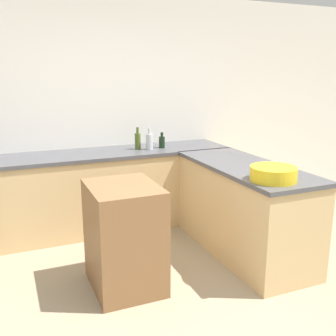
{
  "coord_description": "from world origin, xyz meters",
  "views": [
    {
      "loc": [
        -1.07,
        -2.28,
        1.8
      ],
      "look_at": [
        0.26,
        0.87,
        0.96
      ],
      "focal_mm": 42.0,
      "sensor_mm": 36.0,
      "label": 1
    }
  ],
  "objects_px": {
    "wine_bottle_dark": "(162,142)",
    "olive_oil_bottle": "(138,141)",
    "vinegar_bottle_clear": "(150,141)",
    "mixing_bowl": "(273,174)",
    "island_table": "(124,237)"
  },
  "relations": [
    {
      "from": "island_table",
      "to": "olive_oil_bottle",
      "type": "xyz_separation_m",
      "value": [
        0.58,
        1.34,
        0.57
      ]
    },
    {
      "from": "vinegar_bottle_clear",
      "to": "wine_bottle_dark",
      "type": "bearing_deg",
      "value": 14.05
    },
    {
      "from": "vinegar_bottle_clear",
      "to": "olive_oil_bottle",
      "type": "xyz_separation_m",
      "value": [
        -0.12,
        0.08,
        0.0
      ]
    },
    {
      "from": "mixing_bowl",
      "to": "olive_oil_bottle",
      "type": "xyz_separation_m",
      "value": [
        -0.61,
        1.74,
        0.04
      ]
    },
    {
      "from": "mixing_bowl",
      "to": "wine_bottle_dark",
      "type": "height_order",
      "value": "wine_bottle_dark"
    },
    {
      "from": "vinegar_bottle_clear",
      "to": "wine_bottle_dark",
      "type": "distance_m",
      "value": 0.18
    },
    {
      "from": "island_table",
      "to": "mixing_bowl",
      "type": "bearing_deg",
      "value": -18.49
    },
    {
      "from": "island_table",
      "to": "vinegar_bottle_clear",
      "type": "xyz_separation_m",
      "value": [
        0.7,
        1.26,
        0.56
      ]
    },
    {
      "from": "vinegar_bottle_clear",
      "to": "olive_oil_bottle",
      "type": "bearing_deg",
      "value": 147.5
    },
    {
      "from": "island_table",
      "to": "mixing_bowl",
      "type": "height_order",
      "value": "mixing_bowl"
    },
    {
      "from": "mixing_bowl",
      "to": "olive_oil_bottle",
      "type": "distance_m",
      "value": 1.84
    },
    {
      "from": "olive_oil_bottle",
      "to": "mixing_bowl",
      "type": "bearing_deg",
      "value": -70.76
    },
    {
      "from": "wine_bottle_dark",
      "to": "olive_oil_bottle",
      "type": "xyz_separation_m",
      "value": [
        -0.29,
        0.03,
        0.03
      ]
    },
    {
      "from": "island_table",
      "to": "wine_bottle_dark",
      "type": "relative_size",
      "value": 4.82
    },
    {
      "from": "vinegar_bottle_clear",
      "to": "olive_oil_bottle",
      "type": "height_order",
      "value": "olive_oil_bottle"
    }
  ]
}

